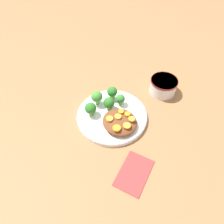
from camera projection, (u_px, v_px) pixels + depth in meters
name	position (u px, v px, depth m)	size (l,w,h in m)	color
ground_plane	(112.00, 118.00, 0.77)	(4.00, 4.00, 0.00)	#8C603D
plate	(112.00, 116.00, 0.76)	(0.24, 0.24, 0.02)	white
dip_bowl	(163.00, 85.00, 0.83)	(0.10, 0.10, 0.06)	silver
stew_mound	(120.00, 122.00, 0.72)	(0.11, 0.12, 0.03)	brown
broccoli_floret_0	(91.00, 109.00, 0.74)	(0.04, 0.04, 0.05)	#759E51
broccoli_floret_1	(120.00, 99.00, 0.77)	(0.03, 0.03, 0.04)	#759E51
broccoli_floret_2	(109.00, 103.00, 0.75)	(0.04, 0.04, 0.05)	#759E51
broccoli_floret_3	(112.00, 92.00, 0.78)	(0.04, 0.04, 0.05)	#7FA85B
broccoli_floret_4	(97.00, 97.00, 0.77)	(0.04, 0.04, 0.06)	#759E51
carrot_slice_0	(118.00, 117.00, 0.71)	(0.02, 0.02, 0.01)	orange
carrot_slice_1	(127.00, 114.00, 0.72)	(0.02, 0.02, 0.01)	orange
carrot_slice_2	(117.00, 128.00, 0.68)	(0.03, 0.03, 0.00)	orange
carrot_slice_3	(110.00, 119.00, 0.71)	(0.02, 0.02, 0.00)	orange
carrot_slice_4	(132.00, 119.00, 0.70)	(0.02, 0.02, 0.01)	orange
carrot_slice_5	(127.00, 126.00, 0.69)	(0.02, 0.02, 0.00)	orange
carrot_slice_6	(121.00, 112.00, 0.72)	(0.02, 0.02, 0.01)	orange
napkin	(134.00, 173.00, 0.63)	(0.15, 0.12, 0.01)	#B73333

